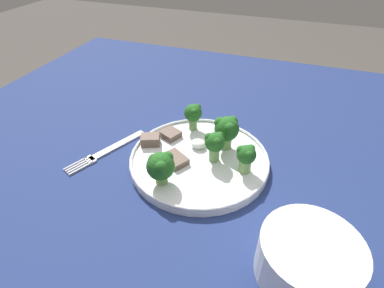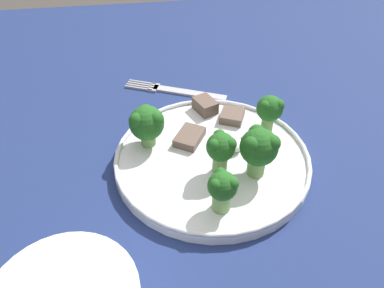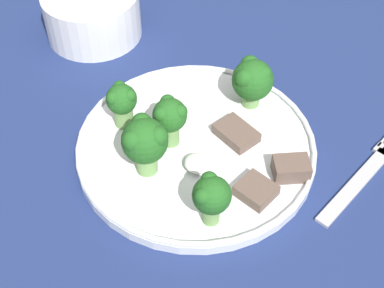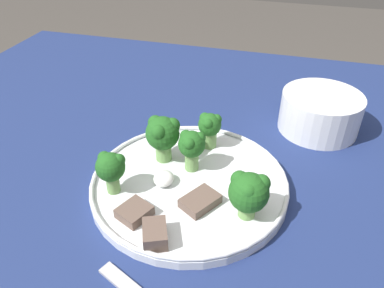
{
  "view_description": "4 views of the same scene",
  "coord_description": "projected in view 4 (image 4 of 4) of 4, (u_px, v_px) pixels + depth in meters",
  "views": [
    {
      "loc": [
        -0.18,
        0.45,
        1.12
      ],
      "look_at": [
        -0.04,
        0.04,
        0.79
      ],
      "focal_mm": 28.0,
      "sensor_mm": 36.0,
      "label": 1
    },
    {
      "loc": [
        -0.41,
        0.11,
        1.1
      ],
      "look_at": [
        -0.06,
        0.06,
        0.79
      ],
      "focal_mm": 35.0,
      "sensor_mm": 36.0,
      "label": 2
    },
    {
      "loc": [
        0.07,
        -0.35,
        1.19
      ],
      "look_at": [
        -0.05,
        0.02,
        0.77
      ],
      "focal_mm": 50.0,
      "sensor_mm": 36.0,
      "label": 3
    },
    {
      "loc": [
        0.32,
        0.14,
        1.09
      ],
      "look_at": [
        -0.07,
        0.03,
        0.8
      ],
      "focal_mm": 35.0,
      "sensor_mm": 36.0,
      "label": 4
    }
  ],
  "objects": [
    {
      "name": "broccoli_floret_back_left",
      "position": [
        249.0,
        192.0,
        0.43
      ],
      "size": [
        0.05,
        0.05,
        0.06
      ],
      "color": "#709E56",
      "rests_on": "dinner_plate"
    },
    {
      "name": "meat_slice_front_slice",
      "position": [
        200.0,
        201.0,
        0.46
      ],
      "size": [
        0.06,
        0.05,
        0.01
      ],
      "color": "brown",
      "rests_on": "dinner_plate"
    },
    {
      "name": "sauce_dollop",
      "position": [
        164.0,
        179.0,
        0.5
      ],
      "size": [
        0.03,
        0.03,
        0.02
      ],
      "color": "white",
      "rests_on": "dinner_plate"
    },
    {
      "name": "meat_slice_rear_slice",
      "position": [
        155.0,
        234.0,
        0.42
      ],
      "size": [
        0.04,
        0.04,
        0.02
      ],
      "color": "brown",
      "rests_on": "dinner_plate"
    },
    {
      "name": "broccoli_floret_near_rim_left",
      "position": [
        163.0,
        134.0,
        0.52
      ],
      "size": [
        0.05,
        0.05,
        0.07
      ],
      "color": "#709E56",
      "rests_on": "dinner_plate"
    },
    {
      "name": "dinner_plate",
      "position": [
        189.0,
        183.0,
        0.5
      ],
      "size": [
        0.26,
        0.26,
        0.02
      ],
      "color": "white",
      "rests_on": "table"
    },
    {
      "name": "broccoli_floret_center_left",
      "position": [
        192.0,
        146.0,
        0.5
      ],
      "size": [
        0.04,
        0.04,
        0.06
      ],
      "color": "#709E56",
      "rests_on": "dinner_plate"
    },
    {
      "name": "cream_bowl",
      "position": [
        320.0,
        113.0,
        0.61
      ],
      "size": [
        0.13,
        0.13,
        0.06
      ],
      "color": "white",
      "rests_on": "table"
    },
    {
      "name": "broccoli_floret_front_left",
      "position": [
        110.0,
        168.0,
        0.47
      ],
      "size": [
        0.04,
        0.04,
        0.06
      ],
      "color": "#709E56",
      "rests_on": "dinner_plate"
    },
    {
      "name": "meat_slice_middle_slice",
      "position": [
        134.0,
        212.0,
        0.45
      ],
      "size": [
        0.05,
        0.05,
        0.01
      ],
      "color": "brown",
      "rests_on": "dinner_plate"
    },
    {
      "name": "broccoli_floret_center_back",
      "position": [
        210.0,
        127.0,
        0.55
      ],
      "size": [
        0.04,
        0.03,
        0.05
      ],
      "color": "#709E56",
      "rests_on": "dinner_plate"
    },
    {
      "name": "table",
      "position": [
        159.0,
        257.0,
        0.53
      ],
      "size": [
        1.14,
        1.09,
        0.74
      ],
      "color": "navy",
      "rests_on": "ground_plane"
    }
  ]
}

